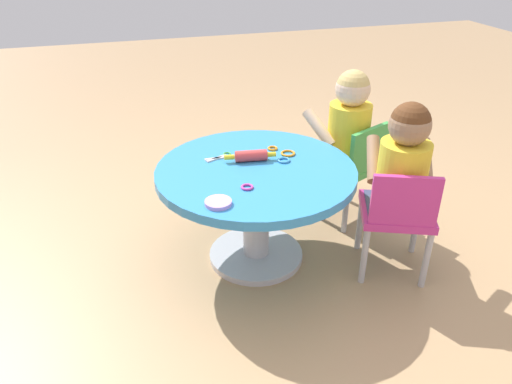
{
  "coord_description": "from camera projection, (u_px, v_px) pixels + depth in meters",
  "views": [
    {
      "loc": [
        -1.82,
        0.54,
        1.42
      ],
      "look_at": [
        0.0,
        0.0,
        0.35
      ],
      "focal_mm": 34.57,
      "sensor_mm": 36.0,
      "label": 1
    }
  ],
  "objects": [
    {
      "name": "craft_scissors",
      "position": [
        223.0,
        157.0,
        2.21
      ],
      "size": [
        0.08,
        0.14,
        0.01
      ],
      "color": "silver",
      "rests_on": "craft_table"
    },
    {
      "name": "child_chair_right",
      "position": [
        351.0,
        165.0,
        2.53
      ],
      "size": [
        0.4,
        0.4,
        0.54
      ],
      "color": "#B7B7BC",
      "rests_on": "ground"
    },
    {
      "name": "rolling_pin",
      "position": [
        250.0,
        156.0,
        2.17
      ],
      "size": [
        0.07,
        0.23,
        0.05
      ],
      "color": "#D83F3F",
      "rests_on": "craft_table"
    },
    {
      "name": "cookie_cutter_1",
      "position": [
        247.0,
        187.0,
        1.96
      ],
      "size": [
        0.05,
        0.05,
        0.01
      ],
      "primitive_type": "torus",
      "color": "#D83FA5",
      "rests_on": "craft_table"
    },
    {
      "name": "playdough_blob_0",
      "position": [
        218.0,
        203.0,
        1.85
      ],
      "size": [
        0.1,
        0.1,
        0.02
      ],
      "primitive_type": "cylinder",
      "color": "#CC99E5",
      "rests_on": "craft_table"
    },
    {
      "name": "seated_child_right",
      "position": [
        349.0,
        121.0,
        2.45
      ],
      "size": [
        0.43,
        0.39,
        0.51
      ],
      "color": "#3F4772",
      "rests_on": "ground"
    },
    {
      "name": "ground_plane",
      "position": [
        256.0,
        257.0,
        2.35
      ],
      "size": [
        10.0,
        10.0,
        0.0
      ],
      "primitive_type": "plane",
      "color": "tan"
    },
    {
      "name": "cookie_cutter_2",
      "position": [
        288.0,
        153.0,
        2.24
      ],
      "size": [
        0.07,
        0.07,
        0.01
      ],
      "primitive_type": "torus",
      "color": "orange",
      "rests_on": "craft_table"
    },
    {
      "name": "seated_child_left",
      "position": [
        404.0,
        162.0,
        2.04
      ],
      "size": [
        0.42,
        0.38,
        0.51
      ],
      "color": "#3F4772",
      "rests_on": "ground"
    },
    {
      "name": "cookie_cutter_3",
      "position": [
        273.0,
        148.0,
        2.29
      ],
      "size": [
        0.05,
        0.05,
        0.01
      ],
      "primitive_type": "torus",
      "color": "orange",
      "rests_on": "craft_table"
    },
    {
      "name": "craft_table",
      "position": [
        256.0,
        191.0,
        2.18
      ],
      "size": [
        0.87,
        0.87,
        0.47
      ],
      "color": "silver",
      "rests_on": "ground"
    },
    {
      "name": "child_chair_left",
      "position": [
        397.0,
        213.0,
        2.11
      ],
      "size": [
        0.39,
        0.39,
        0.54
      ],
      "color": "#B7B7BC",
      "rests_on": "ground"
    },
    {
      "name": "cookie_cutter_0",
      "position": [
        284.0,
        160.0,
        2.18
      ],
      "size": [
        0.06,
        0.06,
        0.01
      ],
      "primitive_type": "torus",
      "color": "#3F99D8",
      "rests_on": "craft_table"
    }
  ]
}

